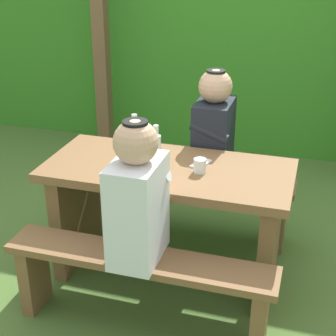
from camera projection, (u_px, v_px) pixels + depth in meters
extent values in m
plane|color=#4A6B2F|center=(168.00, 272.00, 3.20)|extent=(12.00, 12.00, 0.00)
cube|color=#348122|center=(242.00, 25.00, 4.80)|extent=(6.40, 0.65, 2.28)
cube|color=brown|center=(101.00, 47.00, 4.63)|extent=(0.12, 0.12, 1.97)
cube|color=brown|center=(168.00, 170.00, 2.91)|extent=(1.40, 0.64, 0.05)
cube|color=brown|center=(76.00, 211.00, 3.22)|extent=(0.08, 0.54, 0.68)
cube|color=brown|center=(270.00, 241.00, 2.90)|extent=(0.08, 0.54, 0.68)
cube|color=brown|center=(139.00, 260.00, 2.58)|extent=(1.40, 0.24, 0.04)
cube|color=brown|center=(34.00, 275.00, 2.84)|extent=(0.07, 0.22, 0.41)
cube|color=brown|center=(259.00, 319.00, 2.51)|extent=(0.07, 0.22, 0.41)
cube|color=brown|center=(190.00, 176.00, 3.46)|extent=(1.40, 0.24, 0.04)
cube|color=brown|center=(106.00, 194.00, 3.72)|extent=(0.07, 0.22, 0.41)
cube|color=brown|center=(280.00, 219.00, 3.39)|extent=(0.07, 0.22, 0.41)
cube|color=silver|center=(138.00, 211.00, 2.46)|extent=(0.22, 0.34, 0.52)
sphere|color=tan|center=(136.00, 142.00, 2.32)|extent=(0.21, 0.21, 0.21)
cylinder|color=black|center=(135.00, 124.00, 2.28)|extent=(0.12, 0.12, 0.02)
cylinder|color=silver|center=(147.00, 179.00, 2.54)|extent=(0.25, 0.07, 0.15)
cube|color=black|center=(213.00, 140.00, 3.30)|extent=(0.22, 0.34, 0.52)
sphere|color=tan|center=(215.00, 86.00, 3.16)|extent=(0.21, 0.21, 0.21)
cylinder|color=black|center=(216.00, 72.00, 3.12)|extent=(0.12, 0.12, 0.02)
cylinder|color=black|center=(209.00, 132.00, 3.14)|extent=(0.25, 0.07, 0.15)
cylinder|color=silver|center=(200.00, 166.00, 2.81)|extent=(0.07, 0.07, 0.08)
cylinder|color=silver|center=(135.00, 140.00, 3.00)|extent=(0.06, 0.06, 0.19)
cylinder|color=silver|center=(134.00, 120.00, 2.95)|extent=(0.03, 0.03, 0.07)
cylinder|color=silver|center=(141.00, 151.00, 2.87)|extent=(0.06, 0.06, 0.18)
cylinder|color=silver|center=(140.00, 131.00, 2.82)|extent=(0.03, 0.03, 0.06)
cylinder|color=silver|center=(156.00, 149.00, 2.92)|extent=(0.06, 0.06, 0.16)
cylinder|color=silver|center=(156.00, 131.00, 2.87)|extent=(0.03, 0.03, 0.06)
cube|color=silver|center=(201.00, 164.00, 2.92)|extent=(0.11, 0.15, 0.01)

